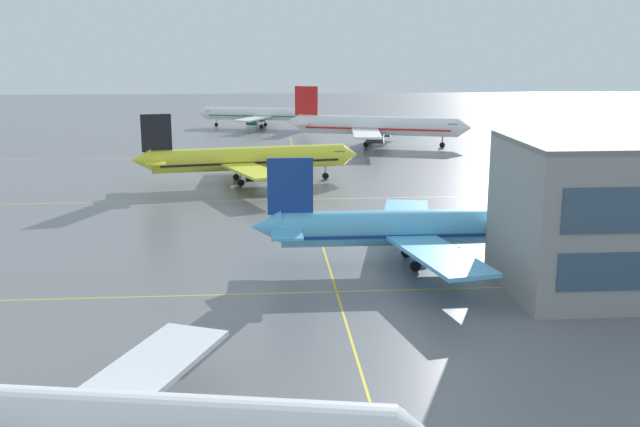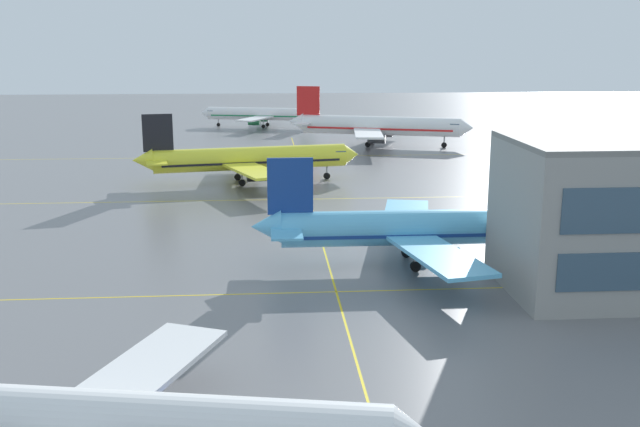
{
  "view_description": "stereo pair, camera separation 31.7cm",
  "coord_description": "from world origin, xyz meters",
  "px_view_note": "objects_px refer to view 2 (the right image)",
  "views": [
    {
      "loc": [
        -6.62,
        -25.58,
        22.64
      ],
      "look_at": [
        -0.94,
        46.46,
        5.68
      ],
      "focal_mm": 41.6,
      "sensor_mm": 36.0,
      "label": 1
    },
    {
      "loc": [
        -6.31,
        -25.6,
        22.64
      ],
      "look_at": [
        -0.94,
        46.46,
        5.68
      ],
      "focal_mm": 41.6,
      "sensor_mm": 36.0,
      "label": 2
    }
  ],
  "objects_px": {
    "airliner_third_row": "(248,159)",
    "airliner_far_right_stand": "(261,114)",
    "airliner_second_row": "(425,228)",
    "airliner_far_left_stand": "(377,126)",
    "airliner_front_gate": "(103,424)"
  },
  "relations": [
    {
      "from": "airliner_far_left_stand",
      "to": "airliner_second_row",
      "type": "bearing_deg",
      "value": -95.4
    },
    {
      "from": "airliner_second_row",
      "to": "airliner_far_left_stand",
      "type": "relative_size",
      "value": 0.9
    },
    {
      "from": "airliner_third_row",
      "to": "airliner_far_right_stand",
      "type": "height_order",
      "value": "airliner_third_row"
    },
    {
      "from": "airliner_front_gate",
      "to": "airliner_far_right_stand",
      "type": "distance_m",
      "value": 162.91
    },
    {
      "from": "airliner_front_gate",
      "to": "airliner_far_right_stand",
      "type": "bearing_deg",
      "value": 87.4
    },
    {
      "from": "airliner_second_row",
      "to": "airliner_front_gate",
      "type": "bearing_deg",
      "value": -123.29
    },
    {
      "from": "airliner_second_row",
      "to": "airliner_far_right_stand",
      "type": "bearing_deg",
      "value": 97.87
    },
    {
      "from": "airliner_front_gate",
      "to": "airliner_third_row",
      "type": "distance_m",
      "value": 84.18
    },
    {
      "from": "airliner_front_gate",
      "to": "airliner_far_left_stand",
      "type": "distance_m",
      "value": 129.71
    },
    {
      "from": "airliner_third_row",
      "to": "airliner_far_right_stand",
      "type": "bearing_deg",
      "value": 88.75
    },
    {
      "from": "airliner_third_row",
      "to": "airliner_far_left_stand",
      "type": "xyz_separation_m",
      "value": [
        27.32,
        41.45,
        0.41
      ]
    },
    {
      "from": "airliner_far_right_stand",
      "to": "airliner_front_gate",
      "type": "bearing_deg",
      "value": -92.6
    },
    {
      "from": "airliner_far_right_stand",
      "to": "airliner_far_left_stand",
      "type": "bearing_deg",
      "value": -55.54
    },
    {
      "from": "airliner_front_gate",
      "to": "airliner_second_row",
      "type": "relative_size",
      "value": 0.93
    },
    {
      "from": "airliner_front_gate",
      "to": "airliner_far_left_stand",
      "type": "xyz_separation_m",
      "value": [
        33.0,
        125.44,
        0.75
      ]
    }
  ]
}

